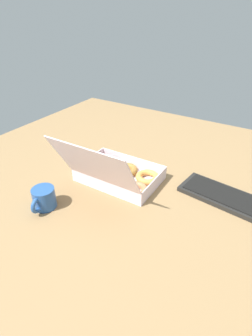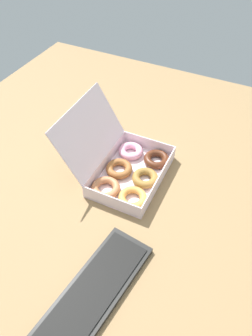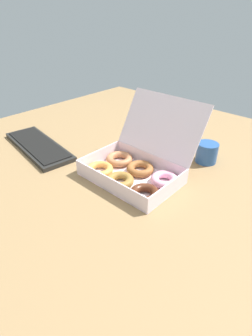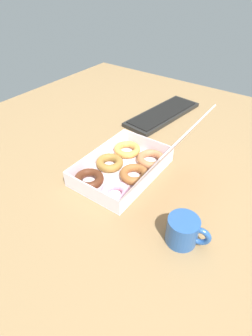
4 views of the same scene
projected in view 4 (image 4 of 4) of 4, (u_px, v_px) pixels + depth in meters
ground_plane at (135, 169)px, 97.13cm from camera, size 180.00×180.00×2.00cm
donut_box at (127, 167)px, 91.00cm from camera, size 36.00×35.37×25.95cm
keyboard at (163, 114)px, 127.39cm from camera, size 43.99×19.80×2.20cm
coffee_mug at (184, 231)px, 68.66cm from camera, size 8.43×11.73×8.07cm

